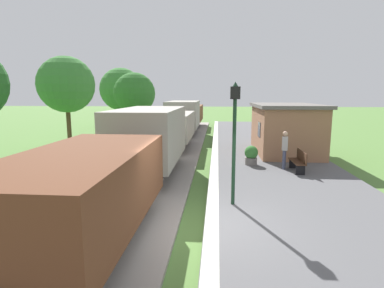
{
  "coord_description": "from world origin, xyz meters",
  "views": [
    {
      "loc": [
        0.5,
        -7.46,
        3.6
      ],
      "look_at": [
        -0.62,
        6.1,
        1.36
      ],
      "focal_mm": 28.53,
      "sensor_mm": 36.0,
      "label": 1
    }
  ],
  "objects_px": {
    "bench_near_hut": "(299,161)",
    "potted_planter": "(251,155)",
    "tree_trackside_far": "(66,85)",
    "person_waiting": "(285,148)",
    "freight_train": "(172,126)",
    "lamp_post_near": "(235,121)",
    "station_hut": "(285,128)",
    "tree_field_distant": "(121,89)",
    "tree_field_left": "(134,94)"
  },
  "relations": [
    {
      "from": "bench_near_hut",
      "to": "potted_planter",
      "type": "xyz_separation_m",
      "value": [
        -1.92,
        1.15,
        0.0
      ]
    },
    {
      "from": "tree_trackside_far",
      "to": "person_waiting",
      "type": "bearing_deg",
      "value": -22.77
    },
    {
      "from": "potted_planter",
      "to": "bench_near_hut",
      "type": "bearing_deg",
      "value": -30.8
    },
    {
      "from": "freight_train",
      "to": "bench_near_hut",
      "type": "bearing_deg",
      "value": -43.45
    },
    {
      "from": "bench_near_hut",
      "to": "person_waiting",
      "type": "relative_size",
      "value": 0.88
    },
    {
      "from": "person_waiting",
      "to": "lamp_post_near",
      "type": "bearing_deg",
      "value": 72.42
    },
    {
      "from": "bench_near_hut",
      "to": "person_waiting",
      "type": "xyz_separation_m",
      "value": [
        -0.53,
        0.45,
        0.46
      ]
    },
    {
      "from": "freight_train",
      "to": "person_waiting",
      "type": "relative_size",
      "value": 19.06
    },
    {
      "from": "freight_train",
      "to": "potted_planter",
      "type": "xyz_separation_m",
      "value": [
        4.54,
        -4.98,
        -0.8
      ]
    },
    {
      "from": "freight_train",
      "to": "station_hut",
      "type": "height_order",
      "value": "station_hut"
    },
    {
      "from": "lamp_post_near",
      "to": "tree_field_distant",
      "type": "bearing_deg",
      "value": 114.44
    },
    {
      "from": "station_hut",
      "to": "tree_field_distant",
      "type": "xyz_separation_m",
      "value": [
        -14.67,
        16.01,
        2.44
      ]
    },
    {
      "from": "freight_train",
      "to": "bench_near_hut",
      "type": "distance_m",
      "value": 8.94
    },
    {
      "from": "tree_field_left",
      "to": "lamp_post_near",
      "type": "bearing_deg",
      "value": -66.2
    },
    {
      "from": "station_hut",
      "to": "tree_trackside_far",
      "type": "relative_size",
      "value": 0.97
    },
    {
      "from": "freight_train",
      "to": "tree_trackside_far",
      "type": "height_order",
      "value": "tree_trackside_far"
    },
    {
      "from": "freight_train",
      "to": "tree_field_left",
      "type": "bearing_deg",
      "value": 120.93
    },
    {
      "from": "station_hut",
      "to": "bench_near_hut",
      "type": "distance_m",
      "value": 4.66
    },
    {
      "from": "tree_field_left",
      "to": "bench_near_hut",
      "type": "bearing_deg",
      "value": -51.14
    },
    {
      "from": "freight_train",
      "to": "station_hut",
      "type": "distance_m",
      "value": 6.98
    },
    {
      "from": "tree_field_distant",
      "to": "tree_trackside_far",
      "type": "bearing_deg",
      "value": -85.61
    },
    {
      "from": "lamp_post_near",
      "to": "tree_field_distant",
      "type": "height_order",
      "value": "tree_field_distant"
    },
    {
      "from": "freight_train",
      "to": "potted_planter",
      "type": "relative_size",
      "value": 35.59
    },
    {
      "from": "person_waiting",
      "to": "tree_field_left",
      "type": "distance_m",
      "value": 16.86
    },
    {
      "from": "freight_train",
      "to": "tree_field_left",
      "type": "height_order",
      "value": "tree_field_left"
    },
    {
      "from": "person_waiting",
      "to": "lamp_post_near",
      "type": "xyz_separation_m",
      "value": [
        -2.52,
        -4.71,
        1.62
      ]
    },
    {
      "from": "person_waiting",
      "to": "tree_field_distant",
      "type": "height_order",
      "value": "tree_field_distant"
    },
    {
      "from": "tree_field_left",
      "to": "freight_train",
      "type": "bearing_deg",
      "value": -59.07
    },
    {
      "from": "freight_train",
      "to": "tree_field_distant",
      "type": "height_order",
      "value": "tree_field_distant"
    },
    {
      "from": "bench_near_hut",
      "to": "person_waiting",
      "type": "distance_m",
      "value": 0.83
    },
    {
      "from": "tree_trackside_far",
      "to": "tree_field_left",
      "type": "distance_m",
      "value": 8.11
    },
    {
      "from": "freight_train",
      "to": "lamp_post_near",
      "type": "height_order",
      "value": "lamp_post_near"
    },
    {
      "from": "lamp_post_near",
      "to": "tree_field_distant",
      "type": "relative_size",
      "value": 0.57
    },
    {
      "from": "person_waiting",
      "to": "tree_field_left",
      "type": "xyz_separation_m",
      "value": [
        -10.37,
        13.07,
        2.44
      ]
    },
    {
      "from": "tree_field_left",
      "to": "person_waiting",
      "type": "bearing_deg",
      "value": -51.58
    },
    {
      "from": "potted_planter",
      "to": "lamp_post_near",
      "type": "bearing_deg",
      "value": -101.8
    },
    {
      "from": "station_hut",
      "to": "person_waiting",
      "type": "bearing_deg",
      "value": -101.9
    },
    {
      "from": "potted_planter",
      "to": "person_waiting",
      "type": "bearing_deg",
      "value": -26.53
    },
    {
      "from": "tree_field_left",
      "to": "tree_field_distant",
      "type": "distance_m",
      "value": 7.85
    },
    {
      "from": "lamp_post_near",
      "to": "freight_train",
      "type": "bearing_deg",
      "value": 108.18
    },
    {
      "from": "potted_planter",
      "to": "tree_field_left",
      "type": "xyz_separation_m",
      "value": [
        -8.97,
        12.38,
        2.9
      ]
    },
    {
      "from": "potted_planter",
      "to": "lamp_post_near",
      "type": "height_order",
      "value": "lamp_post_near"
    },
    {
      "from": "station_hut",
      "to": "potted_planter",
      "type": "relative_size",
      "value": 6.33
    },
    {
      "from": "tree_trackside_far",
      "to": "tree_field_left",
      "type": "height_order",
      "value": "tree_trackside_far"
    },
    {
      "from": "lamp_post_near",
      "to": "tree_trackside_far",
      "type": "distance_m",
      "value": 14.34
    },
    {
      "from": "freight_train",
      "to": "person_waiting",
      "type": "xyz_separation_m",
      "value": [
        5.94,
        -5.67,
        -0.34
      ]
    },
    {
      "from": "station_hut",
      "to": "person_waiting",
      "type": "distance_m",
      "value": 4.21
    },
    {
      "from": "tree_field_distant",
      "to": "freight_train",
      "type": "bearing_deg",
      "value": -61.4
    },
    {
      "from": "person_waiting",
      "to": "tree_field_distant",
      "type": "xyz_separation_m",
      "value": [
        -13.81,
        20.11,
        2.91
      ]
    },
    {
      "from": "person_waiting",
      "to": "lamp_post_near",
      "type": "relative_size",
      "value": 0.46
    }
  ]
}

